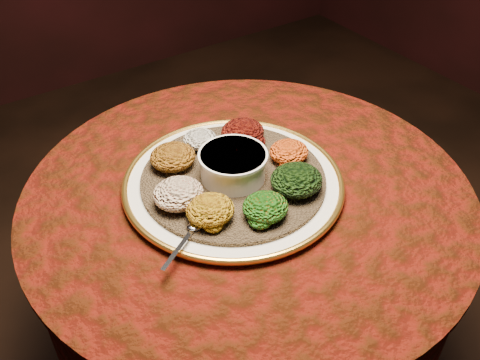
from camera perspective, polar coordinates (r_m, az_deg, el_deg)
table at (r=1.26m, az=0.80°, el=-7.21°), size 0.96×0.96×0.73m
platter at (r=1.13m, az=-0.72°, el=-0.27°), size 0.53×0.53×0.02m
injera at (r=1.13m, az=-0.73°, el=0.15°), size 0.45×0.45×0.01m
stew_bowl at (r=1.10m, az=-0.75°, el=1.75°), size 0.14×0.14×0.06m
spoon at (r=1.01m, az=-4.98°, el=-5.16°), size 0.13×0.08×0.01m
portion_ayib at (r=1.21m, az=-4.31°, el=4.36°), size 0.08×0.07×0.04m
portion_kitfo at (r=1.22m, az=0.28°, el=5.17°), size 0.10×0.09×0.05m
portion_tikil at (r=1.17m, az=5.24°, el=3.02°), size 0.09×0.08×0.04m
portion_gomen at (r=1.08m, az=6.04°, el=0.01°), size 0.11×0.10×0.05m
portion_mixveg at (r=1.02m, az=2.72°, el=-2.91°), size 0.09×0.09×0.04m
portion_kik at (r=1.01m, az=-3.20°, el=-3.20°), size 0.09×0.09×0.05m
portion_timatim at (r=1.05m, az=-6.60°, el=-1.45°), size 0.10×0.10×0.05m
portion_shiro at (r=1.15m, az=-7.19°, el=2.47°), size 0.10×0.09×0.05m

